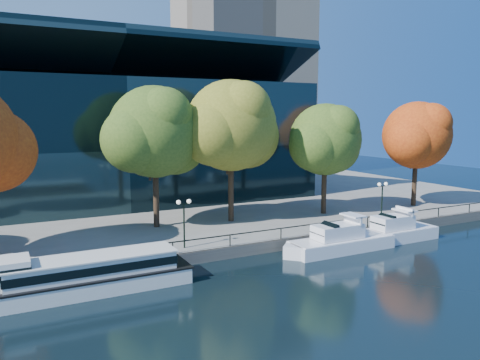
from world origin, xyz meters
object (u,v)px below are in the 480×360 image
cruiser_far (393,231)px  tree_4 (327,141)px  tour_boat (80,275)px  tree_5 (418,137)px  cruiser_near (338,241)px  tree_3 (233,128)px  tree_2 (157,134)px  lamp_1 (184,212)px  lamp_2 (382,193)px

cruiser_far → tree_4: bearing=93.9°
tour_boat → cruiser_far: bearing=0.1°
tree_5 → tour_boat: bearing=-168.4°
cruiser_near → tree_3: size_ratio=0.76×
tree_2 → tour_boat: bearing=-127.8°
tour_boat → lamp_1: 9.95m
tour_boat → cruiser_far: (28.29, 0.06, -0.26)m
tree_4 → lamp_2: tree_4 is taller
cruiser_far → lamp_1: size_ratio=2.39×
cruiser_near → cruiser_far: 6.78m
tree_4 → lamp_2: 8.19m
tour_boat → cruiser_near: cruiser_near is taller
cruiser_far → tree_3: tree_3 is taller
tree_4 → tree_5: 12.61m
tree_2 → cruiser_near: bearing=-44.5°
tour_boat → tree_2: tree_2 is taller
tour_boat → tree_3: 22.07m
tree_3 → lamp_1: bearing=-138.4°
cruiser_near → tree_5: tree_5 is taller
lamp_2 → tree_4: bearing=115.0°
cruiser_far → lamp_2: size_ratio=2.39×
cruiser_near → lamp_2: size_ratio=2.70×
cruiser_near → tree_2: size_ratio=0.80×
tree_5 → lamp_2: 12.06m
tree_5 → lamp_1: (-31.38, -4.55, -5.32)m
tree_2 → tree_4: (18.44, -2.29, -1.03)m
tree_2 → tree_3: 7.69m
lamp_1 → tree_5: bearing=8.3°
tour_boat → tree_3: tree_3 is taller
cruiser_near → tree_2: bearing=135.5°
lamp_2 → tree_3: bearing=152.4°
tree_4 → lamp_2: bearing=-65.0°
lamp_2 → lamp_1: bearing=180.0°
cruiser_near → tree_4: tree_4 is taller
cruiser_near → lamp_2: bearing=24.2°
tree_4 → tree_2: bearing=172.9°
tour_boat → lamp_1: (8.82, 3.73, 2.73)m
tree_4 → lamp_1: 20.35m
tree_5 → tree_4: bearing=174.1°
cruiser_far → tree_3: size_ratio=0.67×
cruiser_far → tree_2: size_ratio=0.71×
lamp_1 → lamp_2: 21.56m
tour_boat → cruiser_far: 28.29m
tree_4 → tree_5: bearing=-5.9°
cruiser_near → tree_3: 15.40m
tour_boat → lamp_2: (30.37, 3.73, 2.73)m
tree_5 → lamp_2: bearing=-155.1°
cruiser_far → tree_4: tree_4 is taller
tree_4 → lamp_2: size_ratio=3.01×
cruiser_far → lamp_1: 20.04m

